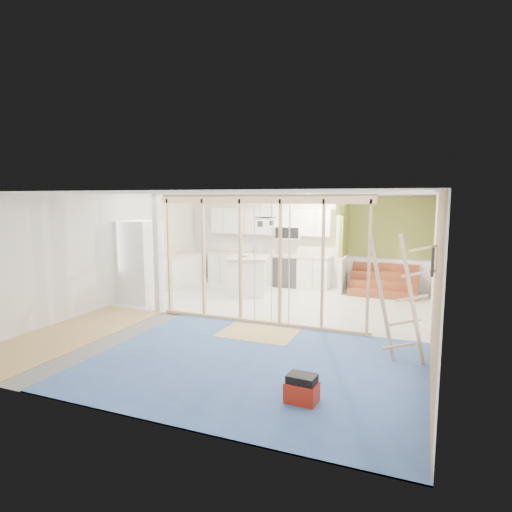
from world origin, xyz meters
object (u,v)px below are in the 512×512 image
at_px(ladder, 401,298).
at_px(fridge, 140,262).
at_px(toolbox, 302,390).
at_px(island, 248,276).

bearing_deg(ladder, fridge, 148.75).
relative_size(toolbox, ladder, 0.20).
height_order(island, toolbox, island).
distance_m(island, ladder, 5.25).
xyz_separation_m(island, ladder, (3.95, -3.41, 0.52)).
relative_size(island, ladder, 0.64).
bearing_deg(fridge, toolbox, -35.06).
height_order(fridge, toolbox, fridge).
distance_m(fridge, toolbox, 6.26).
height_order(fridge, island, fridge).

